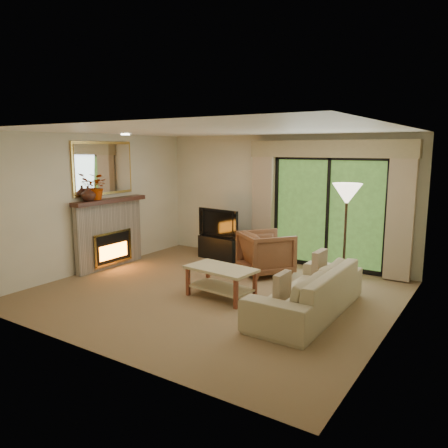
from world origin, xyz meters
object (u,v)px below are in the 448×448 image
Objects in this scene: armchair at (266,253)px; sofa at (307,290)px; media_console at (221,248)px; coffee_table at (221,282)px.

armchair is 0.38× the size of sofa.
media_console is 1.44m from armchair.
coffee_table is at bearing 128.07° from armchair.
armchair is at bearing -13.96° from media_console.
coffee_table is at bearing -49.75° from media_console.
sofa reaches higher than media_console.
coffee_table is (0.02, -1.56, -0.16)m from armchair.
armchair reaches higher than coffee_table.
armchair reaches higher than sofa.
media_console is 2.48m from coffee_table.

